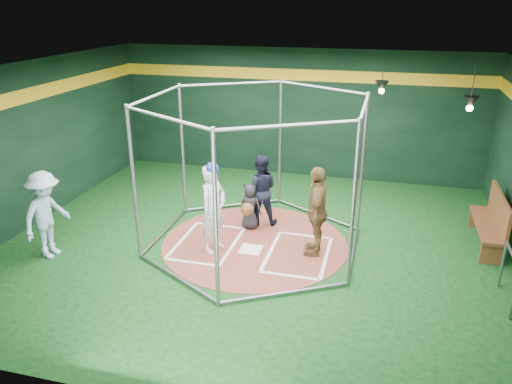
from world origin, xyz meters
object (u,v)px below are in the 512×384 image
(batter_figure, at_px, (213,207))
(dugout_bench, at_px, (493,220))
(visitor_leopard, at_px, (317,211))
(umpire, at_px, (260,190))

(batter_figure, bearing_deg, dugout_bench, 17.21)
(visitor_leopard, bearing_deg, dugout_bench, 106.64)
(umpire, xyz_separation_m, dugout_bench, (4.78, 0.20, -0.24))
(visitor_leopard, relative_size, umpire, 1.13)
(batter_figure, relative_size, dugout_bench, 0.97)
(batter_figure, distance_m, umpire, 1.57)
(umpire, bearing_deg, dugout_bench, 169.71)
(batter_figure, height_order, visitor_leopard, batter_figure)
(visitor_leopard, bearing_deg, umpire, -131.19)
(batter_figure, xyz_separation_m, visitor_leopard, (1.96, 0.39, -0.02))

